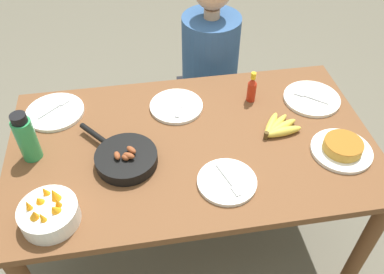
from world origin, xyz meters
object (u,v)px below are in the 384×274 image
fruit_bowl_mango (49,213)px  person_figure (209,90)px  empty_plate_far_right (312,99)px  empty_plate_far_left (55,112)px  water_bottle (26,138)px  empty_plate_mid_edge (176,106)px  frittata_plate_center (342,148)px  empty_plate_near_front (227,182)px  skillet (126,158)px  hot_sauce_bottle (252,89)px  banana_bunch (278,128)px

fruit_bowl_mango → person_figure: bearing=52.1°
empty_plate_far_right → empty_plate_far_left: bearing=175.3°
person_figure → water_bottle: bearing=-142.9°
empty_plate_mid_edge → water_bottle: (-0.63, -0.21, 0.10)m
frittata_plate_center → empty_plate_mid_edge: 0.75m
empty_plate_near_front → empty_plate_far_right: (0.51, 0.43, -0.00)m
skillet → hot_sauce_bottle: (0.61, 0.31, 0.04)m
empty_plate_far_left → empty_plate_mid_edge: bearing=-5.2°
frittata_plate_center → water_bottle: (-1.27, 0.18, 0.08)m
empty_plate_near_front → person_figure: size_ratio=0.19×
empty_plate_near_front → empty_plate_mid_edge: size_ratio=0.94×
skillet → fruit_bowl_mango: bearing=91.1°
empty_plate_far_left → hot_sauce_bottle: size_ratio=1.69×
banana_bunch → empty_plate_far_right: banana_bunch is taller
empty_plate_far_right → fruit_bowl_mango: fruit_bowl_mango is taller
hot_sauce_bottle → empty_plate_far_left: bearing=176.8°
banana_bunch → empty_plate_mid_edge: bearing=151.3°
person_figure → banana_bunch: bearing=-76.3°
empty_plate_far_left → fruit_bowl_mango: size_ratio=1.26×
skillet → empty_plate_far_right: skillet is taller
skillet → empty_plate_far_right: 0.93m
empty_plate_mid_edge → person_figure: size_ratio=0.20×
empty_plate_mid_edge → empty_plate_far_left: bearing=174.8°
banana_bunch → empty_plate_far_left: (-0.97, 0.28, -0.01)m
fruit_bowl_mango → person_figure: 1.30m
hot_sauce_bottle → water_bottle: bearing=-167.9°
empty_plate_mid_edge → water_bottle: 0.67m
person_figure → hot_sauce_bottle: bearing=-76.9°
empty_plate_near_front → water_bottle: 0.81m
frittata_plate_center → hot_sauce_bottle: hot_sauce_bottle is taller
frittata_plate_center → person_figure: size_ratio=0.21×
hot_sauce_bottle → person_figure: size_ratio=0.13×
banana_bunch → empty_plate_near_front: 0.38m
frittata_plate_center → empty_plate_mid_edge: frittata_plate_center is taller
empty_plate_near_front → banana_bunch: bearing=41.5°
empty_plate_near_front → fruit_bowl_mango: bearing=-174.3°
banana_bunch → fruit_bowl_mango: bearing=-161.4°
empty_plate_near_front → empty_plate_far_right: bearing=40.2°
empty_plate_far_left → hot_sauce_bottle: bearing=-3.2°
skillet → empty_plate_far_left: skillet is taller
frittata_plate_center → person_figure: (-0.39, 0.85, -0.29)m
empty_plate_mid_edge → empty_plate_near_front: bearing=-74.6°
hot_sauce_bottle → frittata_plate_center: bearing=-54.3°
skillet → frittata_plate_center: size_ratio=1.40×
frittata_plate_center → empty_plate_near_front: (-0.51, -0.09, -0.01)m
banana_bunch → hot_sauce_bottle: 0.24m
empty_plate_far_right → person_figure: 0.69m
empty_plate_far_left → frittata_plate_center: bearing=-20.4°
banana_bunch → skillet: size_ratio=0.53×
empty_plate_far_left → empty_plate_far_right: 1.21m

